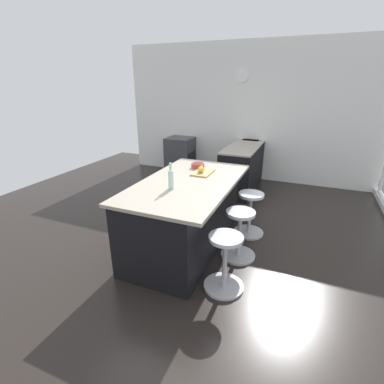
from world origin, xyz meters
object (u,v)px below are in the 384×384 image
Objects in this scene: apple_red at (202,168)px; water_bottle at (171,179)px; cutting_board at (203,173)px; kitchen_island at (185,214)px; fruit_bowl at (198,165)px; oven_range at (180,156)px; stool_middle at (239,236)px; apple_yellow at (201,169)px; stool_by_window at (250,215)px; stool_near_camera at (225,264)px.

water_bottle is (0.77, -0.09, 0.06)m from apple_red.
cutting_board is at bearing 32.50° from apple_red.
kitchen_island is 0.78m from fruit_bowl.
oven_range is at bearing -149.28° from cutting_board.
stool_middle is 1.77× the size of cutting_board.
cutting_board is 1.15× the size of water_bottle.
apple_yellow is (0.03, -0.01, 0.05)m from cutting_board.
apple_yellow is (0.30, -0.65, 0.70)m from stool_by_window.
fruit_bowl is (-0.93, -0.03, -0.08)m from water_bottle.
fruit_bowl is at bearing -174.39° from kitchen_island.
kitchen_island reaches higher than stool_by_window.
apple_red is 0.10m from apple_yellow.
kitchen_island is 0.63m from apple_yellow.
stool_middle and stool_near_camera have the same top height.
stool_middle is 1.02m from apple_yellow.
cutting_board is (-0.38, 0.10, 0.47)m from kitchen_island.
apple_yellow is at bearing -65.62° from stool_by_window.
stool_middle is 7.39× the size of apple_yellow.
fruit_bowl is at bearing -144.32° from cutting_board.
stool_by_window is 3.33× the size of fruit_bowl.
stool_by_window is 0.64m from stool_middle.
water_bottle is 0.93m from fruit_bowl.
stool_by_window is 1.05m from fruit_bowl.
fruit_bowl reaches higher than cutting_board.
fruit_bowl is at bearing -126.80° from stool_middle.
stool_near_camera is (3.62, 2.19, -0.14)m from oven_range.
stool_near_camera is (0.64, 0.00, 0.00)m from stool_middle.
water_bottle is at bearing 1.71° from fruit_bowl.
apple_red is (-0.44, -0.68, 0.69)m from stool_middle.
kitchen_island is 3.19× the size of stool_middle.
apple_red is 0.89× the size of apple_yellow.
fruit_bowl is at bearing -86.86° from stool_by_window.
stool_by_window is at bearing 141.54° from water_bottle.
water_bottle is at bearing -66.86° from stool_middle.
stool_by_window is 1.00m from apple_yellow.
water_bottle is (3.31, 1.42, 0.62)m from oven_range.
apple_red is 0.19m from fruit_bowl.
stool_middle is 2.04× the size of water_bottle.
stool_near_camera is 7.39× the size of apple_yellow.
apple_yellow reaches higher than stool_near_camera.
stool_middle is at bearing 113.14° from water_bottle.
water_bottle is at bearing -38.46° from stool_by_window.
apple_red is (-1.09, -0.68, 0.69)m from stool_near_camera.
oven_range is 2.81× the size of water_bottle.
oven_range is 3.10m from apple_yellow.
stool_middle is 1.00× the size of stool_near_camera.
water_bottle is at bearing -112.02° from stool_near_camera.
apple_yellow is (-0.35, -0.65, 0.70)m from stool_middle.
cutting_board is 4.68× the size of apple_red.
oven_range is at bearing -156.83° from water_bottle.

